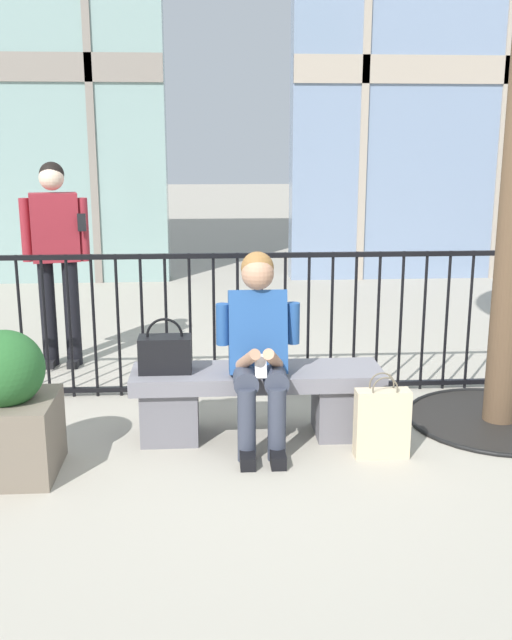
{
  "coord_description": "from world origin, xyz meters",
  "views": [
    {
      "loc": [
        -0.3,
        -4.41,
        1.85
      ],
      "look_at": [
        0.0,
        0.1,
        0.75
      ],
      "focal_mm": 40.71,
      "sensor_mm": 36.0,
      "label": 1
    }
  ],
  "objects": [
    {
      "name": "stone_bench",
      "position": [
        0.0,
        0.0,
        0.27
      ],
      "size": [
        1.6,
        0.44,
        0.45
      ],
      "color": "slate",
      "rests_on": "ground"
    },
    {
      "name": "plaza_railing",
      "position": [
        0.0,
        0.83,
        0.55
      ],
      "size": [
        7.62,
        0.04,
        1.08
      ],
      "color": "black",
      "rests_on": "ground"
    },
    {
      "name": "bystander_at_railing",
      "position": [
        -1.56,
        1.67,
        1.0
      ],
      "size": [
        0.55,
        0.3,
        1.71
      ],
      "color": "black",
      "rests_on": "ground"
    },
    {
      "name": "shopping_bag",
      "position": [
        0.73,
        -0.38,
        0.22
      ],
      "size": [
        0.33,
        0.12,
        0.52
      ],
      "color": "beige",
      "rests_on": "ground"
    },
    {
      "name": "handbag_on_bench",
      "position": [
        -0.58,
        -0.01,
        0.57
      ],
      "size": [
        0.33,
        0.18,
        0.35
      ],
      "color": "black",
      "rests_on": "stone_bench"
    },
    {
      "name": "ground_plane",
      "position": [
        0.0,
        0.0,
        0.0
      ],
      "size": [
        60.0,
        60.0,
        0.0
      ],
      "primitive_type": "plane",
      "color": "#A8A091"
    },
    {
      "name": "planter",
      "position": [
        -1.45,
        -0.47,
        0.39
      ],
      "size": [
        0.53,
        0.53,
        0.85
      ],
      "color": "#726656",
      "rests_on": "ground"
    },
    {
      "name": "seated_person_with_phone",
      "position": [
        0.0,
        -0.13,
        0.65
      ],
      "size": [
        0.52,
        0.66,
        1.21
      ],
      "color": "#383D4C",
      "rests_on": "ground"
    }
  ]
}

